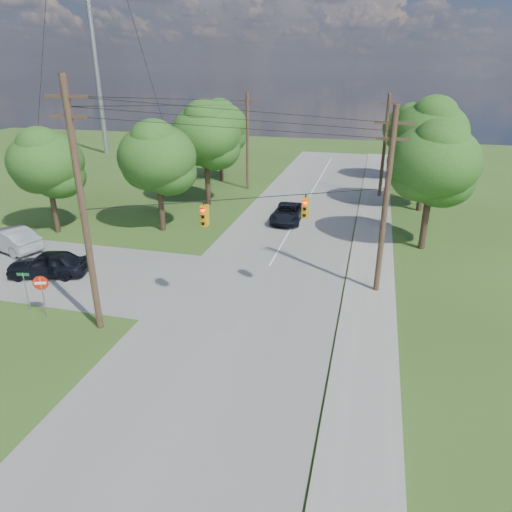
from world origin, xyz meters
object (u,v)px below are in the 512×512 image
(car_main_north, at_px, (288,213))
(do_not_enter_sign, at_px, (41,287))
(pole_north_w, at_px, (248,141))
(pole_ne, at_px, (386,202))
(pole_sw, at_px, (83,209))
(car_cross_dark, at_px, (48,264))
(car_cross_silver, at_px, (10,239))
(pole_north_e, at_px, (384,146))

(car_main_north, bearing_deg, do_not_enter_sign, -116.04)
(pole_north_w, xyz_separation_m, car_main_north, (6.37, -10.21, -4.37))
(pole_ne, distance_m, pole_north_w, 26.03)
(pole_sw, xyz_separation_m, pole_ne, (13.50, 7.60, -0.76))
(car_cross_dark, xyz_separation_m, car_cross_silver, (-5.50, 3.12, 0.04))
(pole_sw, height_order, car_main_north, pole_sw)
(car_cross_dark, height_order, car_cross_silver, car_cross_silver)
(pole_ne, height_order, car_cross_silver, pole_ne)
(pole_north_w, xyz_separation_m, car_cross_silver, (-11.60, -21.85, -4.24))
(pole_north_w, distance_m, car_cross_dark, 26.05)
(pole_sw, height_order, pole_ne, pole_sw)
(pole_ne, bearing_deg, do_not_enter_sign, -156.30)
(car_cross_dark, bearing_deg, pole_ne, 83.11)
(pole_sw, xyz_separation_m, pole_north_w, (-0.40, 29.60, -1.10))
(pole_ne, relative_size, pole_north_w, 1.05)
(pole_north_e, height_order, do_not_enter_sign, pole_north_e)
(pole_north_e, bearing_deg, car_cross_silver, -139.40)
(car_cross_dark, relative_size, do_not_enter_sign, 2.04)
(car_cross_silver, xyz_separation_m, do_not_enter_sign, (8.68, -7.53, 0.83))
(pole_north_w, bearing_deg, car_cross_silver, -117.96)
(car_cross_silver, distance_m, do_not_enter_sign, 11.52)
(pole_sw, bearing_deg, car_main_north, 72.89)
(pole_sw, xyz_separation_m, car_cross_dark, (-6.49, 4.63, -5.37))
(pole_ne, height_order, do_not_enter_sign, pole_ne)
(car_cross_silver, relative_size, do_not_enter_sign, 2.20)
(pole_ne, height_order, pole_north_e, pole_ne)
(pole_sw, distance_m, pole_north_w, 29.62)
(pole_north_e, relative_size, do_not_enter_sign, 4.23)
(pole_sw, relative_size, car_cross_dark, 2.48)
(pole_north_w, relative_size, do_not_enter_sign, 4.23)
(car_cross_dark, bearing_deg, do_not_enter_sign, 20.45)
(pole_north_w, height_order, car_cross_dark, pole_north_w)
(pole_north_e, distance_m, car_cross_silver, 33.84)
(pole_sw, bearing_deg, pole_north_w, 90.77)
(pole_ne, xyz_separation_m, car_cross_silver, (-25.50, 0.15, -4.58))
(pole_north_e, height_order, car_cross_silver, pole_north_e)
(car_cross_dark, height_order, car_main_north, car_cross_dark)
(car_main_north, distance_m, do_not_enter_sign, 21.32)
(pole_sw, relative_size, do_not_enter_sign, 5.07)
(car_main_north, bearing_deg, pole_ne, -57.63)
(pole_north_w, bearing_deg, pole_sw, -89.23)
(pole_sw, xyz_separation_m, do_not_enter_sign, (-3.31, 0.22, -4.50))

